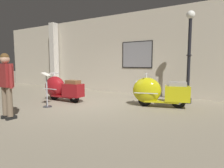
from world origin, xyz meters
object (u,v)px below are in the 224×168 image
at_px(scooter_0, 60,88).
at_px(scooter_1, 156,92).
at_px(lamppost, 189,54).
at_px(visitor_0, 6,81).
at_px(info_stanchion, 47,93).

xyz_separation_m(scooter_0, scooter_1, (3.39, 0.89, 0.02)).
height_order(scooter_1, lamppost, lamppost).
height_order(visitor_0, info_stanchion, visitor_0).
bearing_deg(lamppost, scooter_1, -122.40).
bearing_deg(visitor_0, info_stanchion, 12.55).
relative_size(lamppost, info_stanchion, 2.85).
bearing_deg(scooter_1, scooter_0, -1.34).
bearing_deg(scooter_0, info_stanchion, 112.49).
height_order(scooter_0, info_stanchion, info_stanchion).
xyz_separation_m(scooter_1, visitor_0, (-2.71, -3.29, 0.46)).
bearing_deg(info_stanchion, visitor_0, -80.04).
bearing_deg(visitor_0, lamppost, -35.15).
xyz_separation_m(lamppost, visitor_0, (-3.46, -4.47, -0.78)).
relative_size(visitor_0, info_stanchion, 1.48).
relative_size(scooter_0, scooter_1, 0.94).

